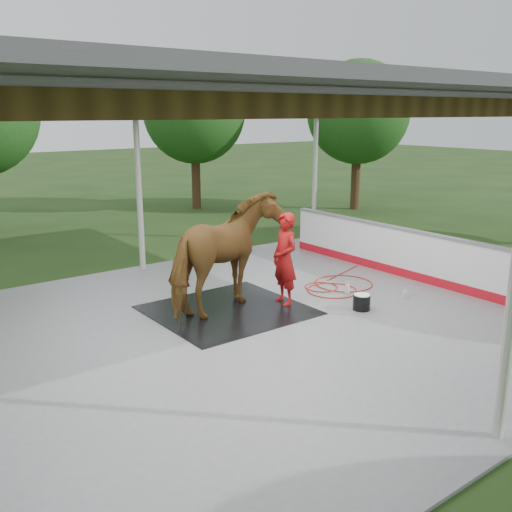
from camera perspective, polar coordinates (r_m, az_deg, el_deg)
ground at (r=10.53m, az=0.24°, el=-6.99°), size 100.00×100.00×0.00m
concrete_slab at (r=10.52m, az=0.24°, el=-6.87°), size 12.00×10.00×0.05m
pavilion_structure at (r=9.82m, az=0.27°, el=15.13°), size 12.60×10.60×4.05m
dasher_board at (r=13.52m, az=15.94°, el=-0.11°), size 0.16×8.00×1.15m
tree_belt at (r=10.72m, az=-1.43°, el=14.10°), size 28.00×28.00×5.80m
rubber_mat at (r=11.16m, az=-2.83°, el=-5.42°), size 2.82×2.64×0.02m
horse at (r=10.84m, az=-2.90°, el=0.20°), size 2.90×2.05×2.23m
handler at (r=11.32m, az=2.90°, el=-0.29°), size 0.53×0.73×1.85m
wash_bucket at (r=11.34m, az=10.51°, el=-4.53°), size 0.34×0.34×0.31m
soap_bottle_a at (r=12.27m, az=9.12°, el=-3.14°), size 0.12×0.12×0.28m
soap_bottle_b at (r=12.28m, az=14.72°, el=-3.58°), size 0.13×0.13×0.21m
hose_coil at (r=12.76m, az=8.04°, el=-3.00°), size 2.47×1.65×0.02m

